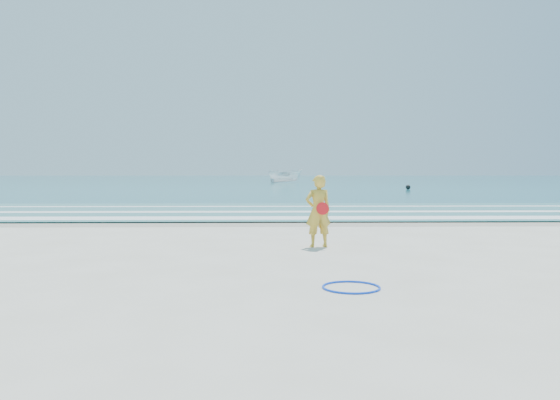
{
  "coord_description": "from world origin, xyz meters",
  "views": [
    {
      "loc": [
        -0.35,
        -8.34,
        1.65
      ],
      "look_at": [
        -0.09,
        4.0,
        1.0
      ],
      "focal_mm": 35.0,
      "sensor_mm": 36.0,
      "label": 1
    }
  ],
  "objects": [
    {
      "name": "wet_sand",
      "position": [
        0.0,
        9.0,
        0.0
      ],
      "size": [
        400.0,
        2.4,
        0.0
      ],
      "primitive_type": "cube",
      "color": "#B2A893",
      "rests_on": "ground"
    },
    {
      "name": "shallow",
      "position": [
        0.0,
        14.0,
        0.04
      ],
      "size": [
        400.0,
        10.0,
        0.01
      ],
      "primitive_type": "cube",
      "color": "#59B7AD",
      "rests_on": "ocean"
    },
    {
      "name": "ocean",
      "position": [
        0.0,
        105.0,
        0.02
      ],
      "size": [
        400.0,
        190.0,
        0.04
      ],
      "primitive_type": "cube",
      "color": "#19727F",
      "rests_on": "ground"
    },
    {
      "name": "hoop",
      "position": [
        0.82,
        -0.74,
        0.01
      ],
      "size": [
        1.09,
        1.09,
        0.03
      ],
      "primitive_type": "torus",
      "rotation": [
        0.0,
        0.0,
        -0.41
      ],
      "color": "#0D42EE",
      "rests_on": "ground"
    },
    {
      "name": "ground",
      "position": [
        0.0,
        0.0,
        0.0
      ],
      "size": [
        400.0,
        400.0,
        0.0
      ],
      "primitive_type": "plane",
      "color": "silver",
      "rests_on": "ground"
    },
    {
      "name": "boat",
      "position": [
        2.03,
        69.62,
        1.02
      ],
      "size": [
        5.42,
        3.47,
        1.96
      ],
      "primitive_type": "imported",
      "rotation": [
        0.0,
        0.0,
        1.9
      ],
      "color": "white",
      "rests_on": "ocean"
    },
    {
      "name": "woman",
      "position": [
        0.73,
        3.48,
        0.78
      ],
      "size": [
        0.63,
        0.48,
        1.57
      ],
      "color": "gold",
      "rests_on": "ground"
    },
    {
      "name": "foam_near",
      "position": [
        0.0,
        10.3,
        0.05
      ],
      "size": [
        400.0,
        1.4,
        0.01
      ],
      "primitive_type": "cube",
      "color": "white",
      "rests_on": "shallow"
    },
    {
      "name": "foam_far",
      "position": [
        0.0,
        16.5,
        0.05
      ],
      "size": [
        400.0,
        0.6,
        0.01
      ],
      "primitive_type": "cube",
      "color": "white",
      "rests_on": "shallow"
    },
    {
      "name": "buoy",
      "position": [
        12.11,
        40.02,
        0.25
      ],
      "size": [
        0.42,
        0.42,
        0.42
      ],
      "primitive_type": "sphere",
      "color": "black",
      "rests_on": "ocean"
    },
    {
      "name": "foam_mid",
      "position": [
        0.0,
        13.2,
        0.05
      ],
      "size": [
        400.0,
        0.9,
        0.01
      ],
      "primitive_type": "cube",
      "color": "white",
      "rests_on": "shallow"
    }
  ]
}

